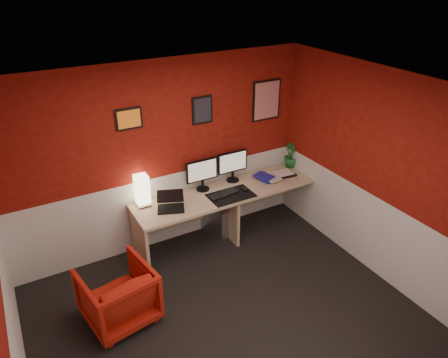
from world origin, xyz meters
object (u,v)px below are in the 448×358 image
at_px(shoji_lamp, 142,191).
at_px(laptop, 170,202).
at_px(monitor_left, 202,170).
at_px(potted_plant, 291,155).
at_px(armchair, 118,295).
at_px(zen_tray, 282,174).
at_px(monitor_right, 233,162).
at_px(pc_tower, 216,219).
at_px(desk, 228,214).

xyz_separation_m(shoji_lamp, laptop, (0.26, -0.26, -0.09)).
xyz_separation_m(monitor_left, potted_plant, (1.47, -0.01, -0.10)).
bearing_deg(armchair, potted_plant, -171.69).
relative_size(monitor_left, zen_tray, 1.66).
distance_m(monitor_left, armchair, 1.92).
distance_m(shoji_lamp, potted_plant, 2.31).
xyz_separation_m(monitor_left, zen_tray, (1.19, -0.18, -0.28)).
relative_size(monitor_right, armchair, 0.81).
distance_m(monitor_right, armchair, 2.33).
height_order(shoji_lamp, laptop, shoji_lamp).
height_order(laptop, monitor_right, monitor_right).
distance_m(laptop, pc_tower, 0.98).
height_order(laptop, potted_plant, potted_plant).
bearing_deg(monitor_left, desk, -37.00).
distance_m(shoji_lamp, monitor_left, 0.84).
height_order(laptop, zen_tray, laptop).
xyz_separation_m(laptop, armchair, (-0.93, -0.71, -0.51)).
relative_size(laptop, armchair, 0.46).
relative_size(desk, laptop, 7.88).
distance_m(monitor_right, pc_tower, 0.86).
bearing_deg(shoji_lamp, desk, -10.68).
relative_size(shoji_lamp, zen_tray, 1.14).
bearing_deg(zen_tray, pc_tower, 173.31).
bearing_deg(pc_tower, armchair, -165.57).
bearing_deg(potted_plant, pc_tower, -177.73).
distance_m(monitor_left, potted_plant, 1.47).
bearing_deg(zen_tray, laptop, -177.41).
height_order(shoji_lamp, armchair, shoji_lamp).
bearing_deg(monitor_left, shoji_lamp, 179.74).
distance_m(zen_tray, armchair, 2.84).
relative_size(zen_tray, armchair, 0.49).
distance_m(desk, laptop, 0.97).
height_order(zen_tray, pc_tower, zen_tray).
height_order(desk, armchair, desk).
xyz_separation_m(monitor_left, monitor_right, (0.48, 0.03, 0.00)).
height_order(shoji_lamp, monitor_left, monitor_left).
height_order(desk, shoji_lamp, shoji_lamp).
bearing_deg(monitor_left, pc_tower, -19.93).
xyz_separation_m(monitor_left, armchair, (-1.51, -0.97, -0.69)).
xyz_separation_m(zen_tray, armchair, (-2.70, -0.78, -0.42)).
bearing_deg(potted_plant, zen_tray, -148.39).
xyz_separation_m(potted_plant, armchair, (-2.98, -0.96, -0.59)).
bearing_deg(armchair, laptop, -152.37).
bearing_deg(monitor_right, laptop, -164.92).
bearing_deg(shoji_lamp, potted_plant, -0.31).
height_order(potted_plant, armchair, potted_plant).
bearing_deg(armchair, monitor_left, -156.88).
distance_m(desk, monitor_left, 0.74).
bearing_deg(desk, potted_plant, 9.36).
xyz_separation_m(monitor_right, zen_tray, (0.70, -0.21, -0.28)).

